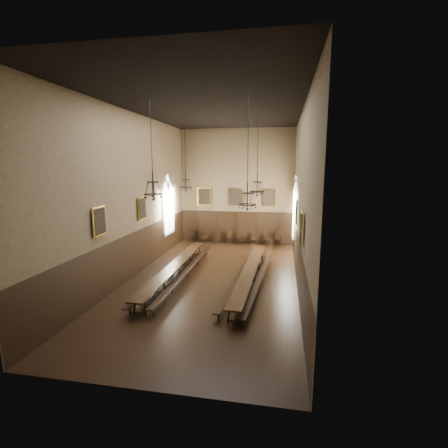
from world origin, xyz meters
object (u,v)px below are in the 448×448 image
(bench_right_outer, at_px, (260,279))
(chair_6, at_px, (265,241))
(table_right, at_px, (250,276))
(chair_5, at_px, (254,241))
(table_left, at_px, (175,271))
(chandelier_front_right, at_px, (247,197))
(chair_7, at_px, (278,242))
(chandelier_back_left, at_px, (186,182))
(chair_0, at_px, (192,238))
(chair_1, at_px, (205,239))
(bench_right_inner, at_px, (241,275))
(chair_4, at_px, (241,240))
(bench_left_outer, at_px, (169,272))
(chandelier_back_right, at_px, (257,186))
(chair_2, at_px, (218,240))
(chandelier_front_left, at_px, (153,188))
(bench_left_inner, at_px, (187,272))
(chair_3, at_px, (230,240))

(bench_right_outer, xyz_separation_m, chair_6, (-0.20, 8.71, 0.01))
(table_right, xyz_separation_m, chair_5, (-0.58, 8.79, -0.11))
(table_left, xyz_separation_m, chandelier_front_right, (4.17, -2.28, 4.39))
(chair_7, bearing_deg, table_left, -135.85)
(bench_right_outer, distance_m, chandelier_back_left, 7.58)
(chair_0, relative_size, chair_1, 1.05)
(bench_right_inner, relative_size, chandelier_back_left, 2.40)
(chair_4, bearing_deg, table_right, -76.36)
(table_right, height_order, bench_left_outer, table_right)
(chair_5, bearing_deg, bench_right_outer, -86.19)
(chair_6, xyz_separation_m, chandelier_back_right, (-0.22, -6.51, 4.68))
(chair_2, height_order, chair_7, chair_7)
(chair_0, xyz_separation_m, chair_6, (5.98, -0.02, 0.00))
(chair_7, relative_size, chandelier_front_left, 0.24)
(bench_left_inner, bearing_deg, chandelier_back_left, 106.43)
(table_left, distance_m, chandelier_front_right, 6.47)
(chair_2, distance_m, chair_7, 4.80)
(chair_0, distance_m, chair_4, 4.04)
(chair_7, relative_size, chandelier_front_right, 0.22)
(bench_left_inner, relative_size, chair_5, 11.07)
(table_left, height_order, table_right, table_left)
(bench_right_outer, height_order, chandelier_back_left, chandelier_back_left)
(chandelier_back_left, relative_size, chandelier_front_left, 1.00)
(table_right, bearing_deg, bench_right_inner, 141.99)
(chandelier_back_left, bearing_deg, bench_right_outer, -32.74)
(chair_1, distance_m, chandelier_front_right, 12.79)
(chair_4, bearing_deg, bench_left_outer, -105.68)
(bench_left_outer, xyz_separation_m, chair_5, (3.97, 8.57, -0.02))
(bench_left_inner, distance_m, bench_right_outer, 4.07)
(chair_6, relative_size, chandelier_front_right, 0.21)
(chandelier_back_left, bearing_deg, bench_left_inner, -73.57)
(chair_5, height_order, chair_7, chair_7)
(chair_7, height_order, chandelier_back_right, chandelier_back_right)
(chair_2, bearing_deg, chair_1, 163.57)
(table_left, height_order, chair_0, chair_0)
(bench_right_inner, height_order, bench_right_outer, bench_right_inner)
(chair_1, height_order, chandelier_front_right, chandelier_front_right)
(chair_0, bearing_deg, chair_7, 18.45)
(chandelier_back_left, bearing_deg, bench_left_outer, -93.53)
(chandelier_back_right, bearing_deg, chair_6, 88.10)
(table_right, relative_size, chair_2, 10.93)
(bench_left_outer, distance_m, chair_0, 8.61)
(chair_5, distance_m, chandelier_back_right, 8.10)
(bench_left_inner, bearing_deg, chair_6, 65.40)
(chair_3, distance_m, chair_6, 2.83)
(chair_1, bearing_deg, chair_2, -1.94)
(bench_left_outer, bearing_deg, chair_3, 76.46)
(bench_right_outer, distance_m, chair_0, 10.70)
(bench_left_outer, distance_m, chair_6, 9.82)
(chair_1, bearing_deg, bench_left_inner, -78.40)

